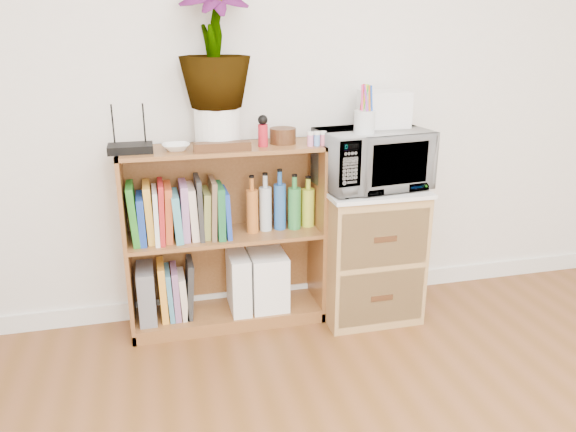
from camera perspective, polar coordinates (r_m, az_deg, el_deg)
name	(u,v)px	position (r m, az deg, el deg)	size (l,w,h in m)	color
skirting_board	(285,293)	(3.25, -0.27, -7.85)	(4.00, 0.02, 0.10)	white
bookshelf	(226,238)	(2.89, -6.37, -2.24)	(1.00, 0.30, 0.95)	brown
wicker_unit	(367,252)	(3.05, 8.02, -3.68)	(0.50, 0.45, 0.70)	#9E7542
microwave	(372,159)	(2.89, 8.56, 5.77)	(0.53, 0.36, 0.29)	silver
pen_cup	(365,122)	(2.74, 7.78, 9.44)	(0.10, 0.10, 0.11)	silver
small_appliance	(384,109)	(2.95, 9.72, 10.68)	(0.23, 0.19, 0.18)	white
router	(130,148)	(2.72, -15.71, 6.64)	(0.20, 0.14, 0.04)	black
white_bowl	(176,147)	(2.71, -11.31, 6.88)	(0.13, 0.13, 0.03)	white
plant_pot	(217,127)	(2.76, -7.18, 8.95)	(0.22, 0.22, 0.19)	white
potted_plant	(214,43)	(2.72, -7.52, 17.07)	(0.33, 0.33, 0.59)	#336729
trinket_box	(222,147)	(2.66, -6.70, 7.01)	(0.26, 0.07, 0.04)	#361E0E
kokeshi_doll	(263,135)	(2.74, -2.56, 8.17)	(0.05, 0.05, 0.11)	#B51625
wooden_bowl	(283,136)	(2.82, -0.53, 8.16)	(0.13, 0.13, 0.08)	#381C0F
paint_jars	(317,141)	(2.76, 2.94, 7.64)	(0.10, 0.04, 0.05)	pink
file_box	(147,293)	(2.98, -14.17, -7.61)	(0.09, 0.23, 0.28)	slate
magazine_holder_left	(239,282)	(2.99, -5.04, -6.67)	(0.10, 0.25, 0.31)	white
magazine_holder_mid	(259,280)	(3.01, -2.97, -6.55)	(0.10, 0.24, 0.30)	white
magazine_holder_right	(276,279)	(3.03, -1.20, -6.39)	(0.10, 0.24, 0.30)	white
cookbooks	(179,212)	(2.82, -10.99, 0.42)	(0.49, 0.20, 0.31)	#247920
liquor_bottles	(281,203)	(2.89, -0.67, 1.36)	(0.37, 0.07, 0.31)	#C26624
lower_books	(176,291)	(2.98, -11.32, -7.48)	(0.18, 0.19, 0.30)	orange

